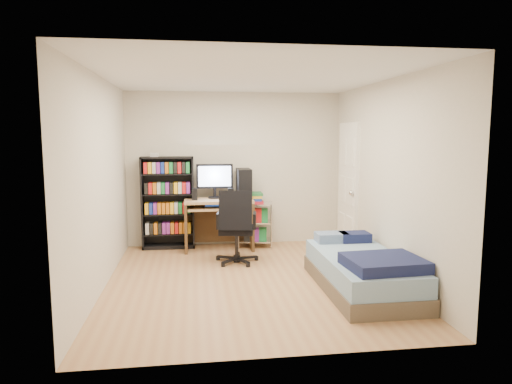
{
  "coord_description": "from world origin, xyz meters",
  "views": [
    {
      "loc": [
        -0.67,
        -5.48,
        1.82
      ],
      "look_at": [
        0.14,
        0.4,
        1.07
      ],
      "focal_mm": 32.0,
      "sensor_mm": 36.0,
      "label": 1
    }
  ],
  "objects": [
    {
      "name": "media_shelf",
      "position": [
        -1.09,
        1.84,
        0.76
      ],
      "size": [
        0.83,
        0.28,
        1.53
      ],
      "color": "black",
      "rests_on": "room"
    },
    {
      "name": "bed",
      "position": [
        1.27,
        -0.52,
        0.23
      ],
      "size": [
        0.93,
        1.85,
        0.53
      ],
      "color": "brown",
      "rests_on": "room"
    },
    {
      "name": "room",
      "position": [
        0.0,
        0.0,
        1.25
      ],
      "size": [
        3.58,
        4.08,
        2.58
      ],
      "color": "tan",
      "rests_on": "ground"
    },
    {
      "name": "office_chair",
      "position": [
        -0.09,
        0.81,
        0.34
      ],
      "size": [
        0.72,
        0.72,
        1.06
      ],
      "rotation": [
        0.0,
        0.0,
        -0.16
      ],
      "color": "black",
      "rests_on": "room"
    },
    {
      "name": "door",
      "position": [
        1.72,
        1.35,
        1.0
      ],
      "size": [
        0.12,
        0.8,
        2.0
      ],
      "color": "white",
      "rests_on": "room"
    },
    {
      "name": "wire_cart",
      "position": [
        0.31,
        1.75,
        0.58
      ],
      "size": [
        0.6,
        0.47,
        0.88
      ],
      "rotation": [
        0.0,
        0.0,
        -0.16
      ],
      "color": "silver",
      "rests_on": "room"
    },
    {
      "name": "computer_desk",
      "position": [
        -0.18,
        1.71,
        0.73
      ],
      "size": [
        1.07,
        0.62,
        1.35
      ],
      "color": "tan",
      "rests_on": "room"
    }
  ]
}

